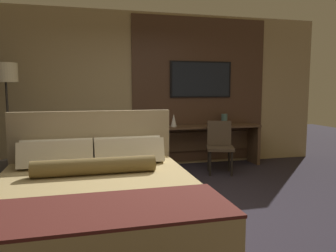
{
  "coord_description": "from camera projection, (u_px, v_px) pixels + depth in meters",
  "views": [
    {
      "loc": [
        -0.93,
        -3.34,
        1.44
      ],
      "look_at": [
        0.17,
        1.0,
        0.92
      ],
      "focal_mm": 35.0,
      "sensor_mm": 36.0,
      "label": 1
    }
  ],
  "objects": [
    {
      "name": "ground_plane",
      "position": [
        175.0,
        219.0,
        3.61
      ],
      "size": [
        16.0,
        16.0,
        0.0
      ],
      "primitive_type": "plane",
      "color": "#28232D"
    },
    {
      "name": "wall_back_tv_panel",
      "position": [
        147.0,
        91.0,
        5.99
      ],
      "size": [
        7.2,
        0.09,
        2.8
      ],
      "color": "tan",
      "rests_on": "ground_plane"
    },
    {
      "name": "bed",
      "position": [
        96.0,
        204.0,
        3.12
      ],
      "size": [
        1.92,
        2.21,
        1.17
      ],
      "color": "#33281E",
      "rests_on": "ground_plane"
    },
    {
      "name": "desk",
      "position": [
        203.0,
        138.0,
        6.1
      ],
      "size": [
        2.1,
        0.45,
        0.76
      ],
      "color": "brown",
      "rests_on": "ground_plane"
    },
    {
      "name": "tv",
      "position": [
        201.0,
        79.0,
        6.14
      ],
      "size": [
        1.2,
        0.04,
        0.67
      ],
      "color": "black"
    },
    {
      "name": "desk_chair",
      "position": [
        220.0,
        142.0,
        5.59
      ],
      "size": [
        0.55,
        0.55,
        0.88
      ],
      "rotation": [
        0.0,
        0.0,
        -0.3
      ],
      "color": "#4C3D2D",
      "rests_on": "ground_plane"
    },
    {
      "name": "floor_lamp",
      "position": [
        6.0,
        83.0,
        4.79
      ],
      "size": [
        0.34,
        0.34,
        1.81
      ],
      "color": "#282623",
      "rests_on": "ground_plane"
    },
    {
      "name": "vase_tall",
      "position": [
        174.0,
        120.0,
        5.88
      ],
      "size": [
        0.11,
        0.11,
        0.23
      ],
      "color": "silver",
      "rests_on": "desk"
    },
    {
      "name": "vase_short",
      "position": [
        224.0,
        119.0,
        6.2
      ],
      "size": [
        0.11,
        0.11,
        0.2
      ],
      "color": "#4C706B",
      "rests_on": "desk"
    },
    {
      "name": "book",
      "position": [
        215.0,
        124.0,
        6.09
      ],
      "size": [
        0.24,
        0.18,
        0.03
      ],
      "color": "#332D28",
      "rests_on": "desk"
    }
  ]
}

